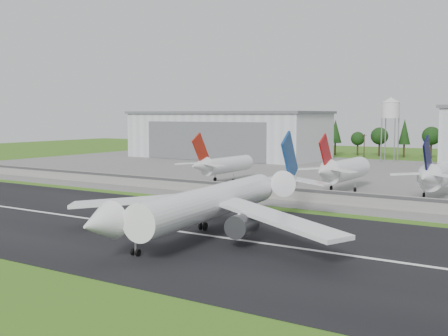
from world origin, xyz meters
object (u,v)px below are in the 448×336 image
Objects in this scene: main_airliner at (210,210)px; parked_jet_navy at (437,175)px; parked_jet_red_b at (341,170)px; parked_jet_red_a at (222,165)px.

main_airliner is 71.31m from parked_jet_navy.
main_airliner is 67.04m from parked_jet_red_b.
main_airliner is 1.89× the size of parked_jet_navy.
main_airliner is 1.89× the size of parked_jet_red_a.
parked_jet_navy reaches higher than parked_jet_red_b.
parked_jet_red_a is 65.20m from parked_jet_navy.
parked_jet_navy is (24.32, 67.02, 1.46)m from main_airliner.
parked_jet_red_a is (-40.87, 66.94, 0.96)m from main_airliner.
main_airliner reaches higher than parked_jet_red_b.
main_airliner is 1.89× the size of parked_jet_red_b.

